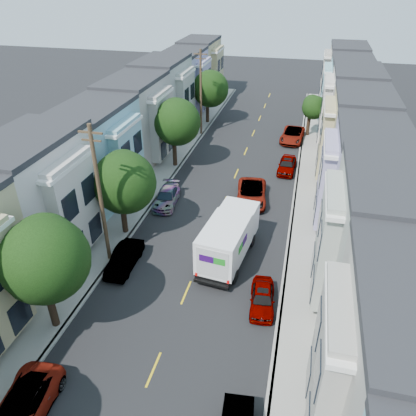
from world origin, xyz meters
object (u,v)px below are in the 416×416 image
tree_d (176,122)px  parked_right_d (292,135)px  tree_far_r (313,108)px  parked_left_d (167,197)px  parked_left_b (21,410)px  parked_right_c (287,165)px  parked_left_c (125,259)px  utility_pole_near (100,197)px  tree_b (44,260)px  utility_pole_far (201,93)px  parked_right_b (262,298)px  tree_e (210,89)px  tree_c (123,183)px  fedex_truck (228,237)px  lead_sedan (251,194)px

tree_d → parked_right_d: tree_d is taller
tree_far_r → parked_left_d: bearing=-120.3°
parked_left_b → parked_right_c: bearing=66.5°
parked_left_c → tree_far_r: bearing=66.5°
parked_left_b → utility_pole_near: bearing=91.3°
tree_b → parked_left_c: 7.51m
utility_pole_far → parked_left_d: utility_pole_far is taller
parked_left_c → parked_right_b: parked_left_c is taller
parked_left_d → tree_e: bearing=87.7°
tree_b → parked_right_c: size_ratio=1.65×
utility_pole_near → parked_right_b: (11.20, -2.01, -4.52)m
parked_left_b → parked_right_d: (9.80, 38.46, 0.06)m
tree_c → parked_right_b: 13.05m
tree_b → fedex_truck: size_ratio=1.06×
fedex_truck → parked_right_c: (2.98, 15.63, -1.13)m
tree_e → fedex_truck: (8.22, -28.34, -2.71)m
utility_pole_far → tree_c: bearing=-90.0°
fedex_truck → parked_left_d: size_ratio=1.56×
parked_left_b → tree_e: bearing=86.6°
utility_pole_far → fedex_truck: bearing=-71.0°
parked_right_c → parked_right_b: bearing=-87.5°
tree_far_r → parked_right_d: (-1.99, -2.27, -2.80)m
fedex_truck → lead_sedan: bearing=94.3°
lead_sedan → parked_right_d: (2.61, 15.67, -0.02)m
parked_right_d → parked_left_d: bearing=-114.3°
utility_pole_near → parked_left_b: (1.40, -12.00, -4.46)m
parked_left_c → utility_pole_far: bearing=91.6°
tree_far_r → utility_pole_near: 31.66m
parked_right_b → parked_right_d: 28.48m
tree_b → tree_c: size_ratio=1.06×
parked_left_b → parked_left_c: 11.54m
tree_e → parked_right_b: tree_e is taller
utility_pole_far → lead_sedan: 18.00m
tree_b → fedex_truck: (8.22, 8.66, -3.08)m
tree_d → parked_right_c: 12.03m
tree_d → utility_pole_near: 16.29m
tree_d → parked_right_b: size_ratio=1.86×
tree_b → parked_right_b: bearing=21.8°
tree_b → parked_left_b: bearing=-75.7°
tree_c → parked_right_c: tree_c is taller
tree_b → tree_e: size_ratio=1.05×
parked_right_c → utility_pole_near: bearing=-119.7°
tree_far_r → lead_sedan: 18.73m
tree_d → tree_far_r: (13.20, 12.45, -1.28)m
tree_e → lead_sedan: (8.59, -19.70, -3.78)m
parked_right_d → tree_c: bearing=-111.6°
utility_pole_near → parked_left_d: utility_pole_near is taller
tree_c → parked_right_b: size_ratio=1.77×
tree_e → tree_far_r: size_ratio=1.38×
tree_e → parked_right_d: 12.50m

